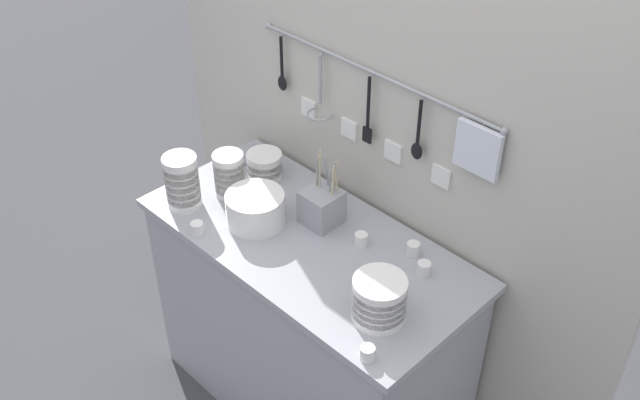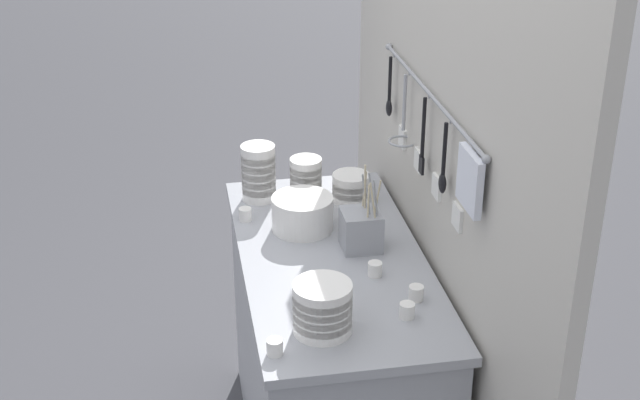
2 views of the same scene
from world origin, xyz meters
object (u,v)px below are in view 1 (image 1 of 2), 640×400
object	(u,v)px
bowl_stack_short_front	(182,182)
cup_front_right	(361,282)
cutlery_caddy	(322,206)
cup_edge_far	(424,268)
cup_edge_near	(413,249)
plate_stack	(255,209)
cup_front_left	(197,228)
cup_centre	(367,353)
bowl_stack_nested_right	(265,165)
bowl_stack_wide_centre	(229,174)
steel_mixing_bowl	(249,155)
cup_by_caddy	(361,239)
bowl_stack_back_corner	(379,299)

from	to	relation	value
bowl_stack_short_front	cup_front_right	size ratio (longest dim) A/B	4.60
cutlery_caddy	cup_edge_far	xyz separation A→B (m)	(0.42, 0.04, -0.04)
bowl_stack_short_front	cup_edge_near	bearing A→B (deg)	26.47
bowl_stack_short_front	cup_edge_near	world-z (taller)	bowl_stack_short_front
plate_stack	bowl_stack_short_front	bearing A→B (deg)	-155.31
plate_stack	cup_edge_far	world-z (taller)	plate_stack
cup_front_left	cup_centre	world-z (taller)	same
bowl_stack_nested_right	cup_front_left	bearing A→B (deg)	-77.30
bowl_stack_wide_centre	bowl_stack_nested_right	bearing A→B (deg)	86.80
steel_mixing_bowl	cup_by_caddy	world-z (taller)	cup_by_caddy
bowl_stack_back_corner	cup_front_left	size ratio (longest dim) A/B	3.67
bowl_stack_short_front	cup_edge_near	xyz separation A→B (m)	(0.75, 0.37, -0.08)
bowl_stack_back_corner	cup_edge_far	bearing A→B (deg)	95.39
bowl_stack_short_front	cup_by_caddy	size ratio (longest dim) A/B	4.60
bowl_stack_nested_right	cup_front_left	size ratio (longest dim) A/B	2.99
bowl_stack_short_front	plate_stack	distance (m)	0.28
bowl_stack_short_front	bowl_stack_nested_right	bearing A→B (deg)	77.21
bowl_stack_short_front	cup_edge_near	size ratio (longest dim) A/B	4.60
bowl_stack_wide_centre	cup_front_left	world-z (taller)	bowl_stack_wide_centre
bowl_stack_wide_centre	plate_stack	bearing A→B (deg)	-12.68
steel_mixing_bowl	cup_centre	bearing A→B (deg)	-22.73
bowl_stack_wide_centre	plate_stack	distance (m)	0.20
bowl_stack_nested_right	bowl_stack_back_corner	xyz separation A→B (m)	(0.79, -0.24, 0.02)
cup_front_right	cutlery_caddy	bearing A→B (deg)	155.36
cup_centre	bowl_stack_back_corner	bearing A→B (deg)	120.94
cup_front_right	bowl_stack_back_corner	bearing A→B (deg)	-25.45
bowl_stack_short_front	bowl_stack_wide_centre	bearing A→B (deg)	68.25
bowl_stack_wide_centre	cup_by_caddy	world-z (taller)	bowl_stack_wide_centre
cutlery_caddy	cup_edge_near	bearing A→B (deg)	15.13
cup_front_left	cup_edge_far	xyz separation A→B (m)	(0.68, 0.39, 0.00)
cup_edge_near	cup_front_left	distance (m)	0.74
steel_mixing_bowl	bowl_stack_wide_centre	bearing A→B (deg)	-57.60
bowl_stack_short_front	cup_by_caddy	bearing A→B (deg)	25.70
bowl_stack_back_corner	steel_mixing_bowl	world-z (taller)	bowl_stack_back_corner
cutlery_caddy	cup_edge_far	bearing A→B (deg)	5.54
bowl_stack_wide_centre	steel_mixing_bowl	distance (m)	0.24
bowl_stack_nested_right	bowl_stack_wide_centre	bearing A→B (deg)	-93.20
bowl_stack_wide_centre	cup_by_caddy	size ratio (longest dim) A/B	3.83
cup_front_left	cup_by_caddy	size ratio (longest dim) A/B	1.00
bowl_stack_nested_right	cup_front_left	world-z (taller)	bowl_stack_nested_right
cup_centre	cup_edge_far	xyz separation A→B (m)	(-0.11, 0.39, 0.00)
cup_front_right	plate_stack	bearing A→B (deg)	-177.78
bowl_stack_nested_right	bowl_stack_back_corner	size ratio (longest dim) A/B	0.81
cup_by_caddy	cup_edge_far	bearing A→B (deg)	8.76
cutlery_caddy	cup_edge_far	size ratio (longest dim) A/B	6.28
steel_mixing_bowl	cup_edge_far	world-z (taller)	cup_edge_far
bowl_stack_back_corner	cup_front_right	distance (m)	0.15
bowl_stack_short_front	cup_front_left	world-z (taller)	bowl_stack_short_front
bowl_stack_short_front	bowl_stack_back_corner	world-z (taller)	bowl_stack_short_front
bowl_stack_wide_centre	cup_by_caddy	xyz separation A→B (m)	(0.53, 0.13, -0.06)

